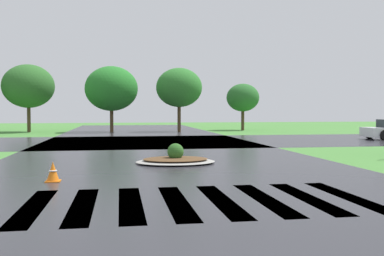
{
  "coord_description": "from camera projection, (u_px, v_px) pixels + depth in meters",
  "views": [
    {
      "loc": [
        -1.55,
        -3.33,
        1.81
      ],
      "look_at": [
        0.37,
        8.36,
        1.33
      ],
      "focal_mm": 41.44,
      "sensor_mm": 36.0,
      "label": 1
    }
  ],
  "objects": [
    {
      "name": "asphalt_roadway",
      "position": [
        171.0,
        169.0,
        13.46
      ],
      "size": [
        11.74,
        80.0,
        0.01
      ],
      "primitive_type": "cube",
      "color": "#2B2B30",
      "rests_on": "ground"
    },
    {
      "name": "asphalt_cross_road",
      "position": [
        147.0,
        141.0,
        25.38
      ],
      "size": [
        90.0,
        10.56,
        0.01
      ],
      "primitive_type": "cube",
      "color": "#2B2B30",
      "rests_on": "ground"
    },
    {
      "name": "crosswalk_stripes",
      "position": [
        199.0,
        201.0,
        8.77
      ],
      "size": [
        6.75,
        3.4,
        0.01
      ],
      "color": "white",
      "rests_on": "ground"
    },
    {
      "name": "median_island",
      "position": [
        176.0,
        159.0,
        15.02
      ],
      "size": [
        2.69,
        2.07,
        0.68
      ],
      "color": "#9E9B93",
      "rests_on": "ground"
    },
    {
      "name": "traffic_cone",
      "position": [
        53.0,
        172.0,
        11.16
      ],
      "size": [
        0.36,
        0.36,
        0.51
      ],
      "color": "orange",
      "rests_on": "ground"
    },
    {
      "name": "background_treeline",
      "position": [
        49.0,
        87.0,
        35.63
      ],
      "size": [
        32.04,
        5.66,
        5.63
      ],
      "color": "#4C3823",
      "rests_on": "ground"
    }
  ]
}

